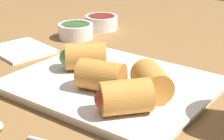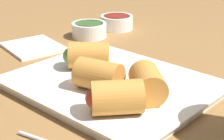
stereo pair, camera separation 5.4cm
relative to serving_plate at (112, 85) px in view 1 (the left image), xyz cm
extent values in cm
cube|color=olive|center=(-3.07, 1.23, -1.76)|extent=(180.00, 140.00, 2.00)
cube|color=white|center=(0.00, 0.00, -0.16)|extent=(27.44, 22.31, 1.20)
cube|color=white|center=(0.00, 0.00, 0.59)|extent=(28.53, 23.20, 0.30)
cylinder|color=#C68438|center=(7.23, -0.96, 2.89)|extent=(7.52, 7.38, 4.29)
sphere|color=#B23D2D|center=(5.38, 0.70, 2.89)|extent=(2.79, 2.79, 2.79)
cylinder|color=#C68438|center=(0.67, -3.45, 2.89)|extent=(7.12, 5.69, 4.29)
sphere|color=#B23D2D|center=(-1.75, -4.06, 2.89)|extent=(2.79, 2.79, 2.79)
cylinder|color=#C68438|center=(-5.99, 0.83, 2.89)|extent=(7.55, 7.32, 4.29)
sphere|color=#56843D|center=(-7.89, -0.79, 2.89)|extent=(2.79, 2.79, 2.79)
cylinder|color=#C68438|center=(7.02, -6.82, 2.89)|extent=(7.34, 7.54, 4.29)
sphere|color=#B23D2D|center=(5.40, -8.70, 2.89)|extent=(2.79, 2.79, 2.79)
cylinder|color=white|center=(-21.49, 16.34, 0.78)|extent=(7.40, 7.40, 3.07)
cylinder|color=#477038|center=(-21.49, 16.34, 2.04)|extent=(6.07, 6.07, 0.55)
cylinder|color=white|center=(-21.31, 25.02, 0.78)|extent=(7.40, 7.40, 3.07)
cylinder|color=maroon|center=(-21.31, 25.02, 2.04)|extent=(6.07, 6.07, 0.55)
cube|color=white|center=(-24.18, 3.62, -0.46)|extent=(13.10, 11.79, 0.60)
camera|label=1|loc=(29.83, -40.76, 23.23)|focal=60.00mm
camera|label=2|loc=(34.01, -37.35, 23.23)|focal=60.00mm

